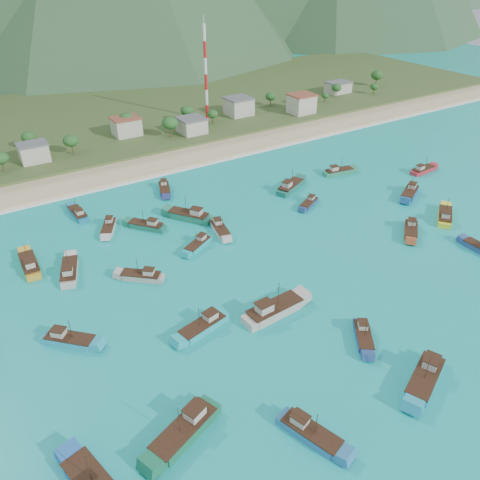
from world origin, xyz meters
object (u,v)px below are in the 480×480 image
boat_2 (142,277)px  boat_26 (189,216)px  boat_3 (410,193)px  boat_30 (147,226)px  boat_1 (423,170)px  boat_22 (165,189)px  boat_13 (425,378)px  boat_15 (363,336)px  boat_8 (203,327)px  boat_12 (69,340)px  boat_14 (30,265)px  boat_0 (109,228)px  boat_23 (274,310)px  boat_16 (411,231)px  boat_31 (78,214)px  radio_tower (206,74)px  boat_7 (309,204)px  boat_17 (290,187)px  boat_18 (445,217)px  boat_11 (198,245)px  boat_19 (220,230)px  boat_27 (310,433)px  boat_25 (70,272)px  boat_6 (339,172)px  boat_29 (185,431)px

boat_2 → boat_26: size_ratio=0.75×
boat_3 → boat_30: (-73.12, 23.58, -0.08)m
boat_1 → boat_26: size_ratio=0.82×
boat_22 → boat_30: size_ratio=1.04×
boat_13 → boat_15: size_ratio=1.45×
boat_8 → boat_12: 24.62m
boat_14 → boat_26: 41.16m
boat_0 → boat_23: (16.59, -49.86, 0.44)m
boat_2 → boat_22: 44.19m
boat_16 → boat_2: bearing=34.6°
boat_0 → boat_31: boat_31 is taller
radio_tower → boat_30: size_ratio=3.82×
boat_7 → boat_14: size_ratio=0.76×
boat_13 → boat_30: 75.22m
boat_2 → boat_26: boat_26 is taller
boat_8 → boat_17: 65.39m
boat_8 → boat_26: 43.77m
boat_0 → boat_18: bearing=179.1°
boat_12 → boat_11: bearing=159.7°
boat_8 → boat_14: size_ratio=1.01×
boat_14 → boat_19: boat_14 is taller
boat_27 → boat_31: bearing=-101.6°
boat_17 → boat_18: (24.02, -36.73, -0.11)m
boat_1 → boat_25: boat_25 is taller
boat_27 → boat_14: bearing=-87.0°
boat_13 → boat_6: bearing=-56.1°
boat_12 → boat_19: size_ratio=0.94×
boat_3 → boat_8: (-79.04, -18.07, -0.00)m
boat_13 → boat_16: 50.46m
boat_6 → boat_22: 56.09m
boat_2 → boat_18: 81.38m
boat_14 → boat_18: bearing=-18.1°
boat_11 → boat_23: (0.99, -30.08, 0.46)m
boat_0 → boat_29: boat_29 is taller
boat_16 → boat_31: size_ratio=0.99×
boat_12 → boat_22: size_ratio=0.93×
boat_12 → boat_15: boat_12 is taller
boat_1 → boat_2: size_ratio=1.09×
radio_tower → boat_29: (-74.73, -128.31, -18.95)m
boat_0 → boat_1: 100.75m
boat_1 → boat_27: 109.46m
boat_2 → boat_8: boat_8 is taller
boat_16 → boat_30: size_ratio=0.99×
boat_18 → boat_30: size_ratio=1.10×
boat_7 → boat_16: bearing=178.7°
boat_27 → boat_30: boat_27 is taller
boat_17 → boat_25: size_ratio=1.07×
boat_2 → boat_17: size_ratio=0.74×
boat_7 → boat_15: bearing=124.7°
boat_29 → boat_30: size_ratio=1.36×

